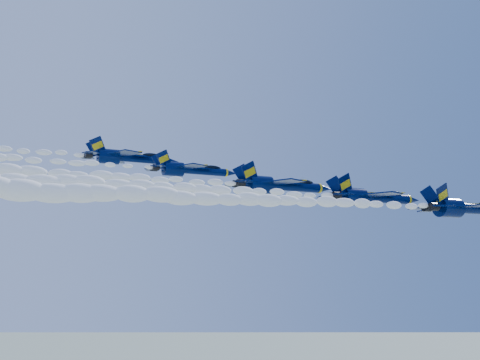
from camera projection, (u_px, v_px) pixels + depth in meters
name	position (u px, v px, depth m)	size (l,w,h in m)	color
jet_lead	(466.00, 208.00, 84.10)	(19.15, 15.71, 7.12)	#000D3A
smoke_trail_jet_lead	(234.00, 199.00, 65.85)	(65.21, 2.59, 2.33)	white
jet_second	(371.00, 197.00, 86.38)	(18.51, 15.18, 6.88)	#000D3A
smoke_trail_jet_second	(123.00, 185.00, 68.25)	(65.21, 2.51, 2.26)	white
jet_third	(279.00, 185.00, 89.87)	(19.08, 15.65, 7.09)	#000D3A
smoke_trail_jet_third	(18.00, 171.00, 71.63)	(65.21, 2.58, 2.33)	white
jet_fourth	(190.00, 170.00, 94.14)	(16.28, 13.35, 6.05)	#000D3A
jet_fifth	(128.00, 157.00, 97.04)	(17.49, 14.35, 6.50)	#000D3A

